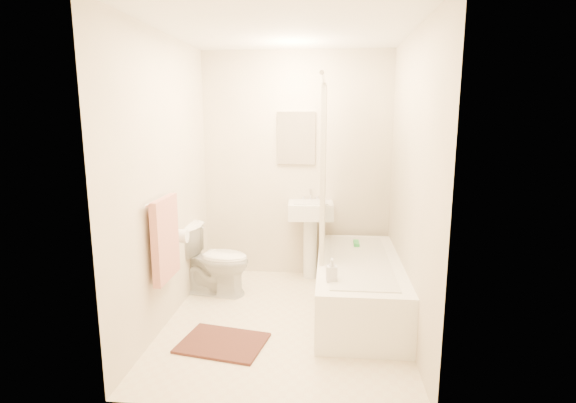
# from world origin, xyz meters

# --- Properties ---
(floor) EXTENTS (2.40, 2.40, 0.00)m
(floor) POSITION_xyz_m (0.00, 0.00, 0.00)
(floor) COLOR beige
(floor) RESTS_ON ground
(ceiling) EXTENTS (2.40, 2.40, 0.00)m
(ceiling) POSITION_xyz_m (0.00, 0.00, 2.40)
(ceiling) COLOR white
(ceiling) RESTS_ON ground
(wall_back) EXTENTS (2.00, 0.02, 2.40)m
(wall_back) POSITION_xyz_m (0.00, 1.20, 1.20)
(wall_back) COLOR beige
(wall_back) RESTS_ON ground
(wall_left) EXTENTS (0.02, 2.40, 2.40)m
(wall_left) POSITION_xyz_m (-1.00, 0.00, 1.20)
(wall_left) COLOR beige
(wall_left) RESTS_ON ground
(wall_right) EXTENTS (0.02, 2.40, 2.40)m
(wall_right) POSITION_xyz_m (1.00, 0.00, 1.20)
(wall_right) COLOR beige
(wall_right) RESTS_ON ground
(mirror) EXTENTS (0.40, 0.03, 0.55)m
(mirror) POSITION_xyz_m (0.00, 1.18, 1.50)
(mirror) COLOR white
(mirror) RESTS_ON wall_back
(curtain_rod) EXTENTS (0.03, 1.70, 0.03)m
(curtain_rod) POSITION_xyz_m (0.30, 0.10, 2.00)
(curtain_rod) COLOR silver
(curtain_rod) RESTS_ON wall_back
(shower_curtain) EXTENTS (0.04, 0.80, 1.55)m
(shower_curtain) POSITION_xyz_m (0.30, 0.50, 1.22)
(shower_curtain) COLOR silver
(shower_curtain) RESTS_ON curtain_rod
(towel_bar) EXTENTS (0.02, 0.60, 0.02)m
(towel_bar) POSITION_xyz_m (-0.96, -0.25, 1.10)
(towel_bar) COLOR silver
(towel_bar) RESTS_ON wall_left
(towel) EXTENTS (0.06, 0.45, 0.66)m
(towel) POSITION_xyz_m (-0.93, -0.25, 0.78)
(towel) COLOR #CC7266
(towel) RESTS_ON towel_bar
(toilet_paper) EXTENTS (0.11, 0.12, 0.12)m
(toilet_paper) POSITION_xyz_m (-0.93, 0.12, 0.70)
(toilet_paper) COLOR white
(toilet_paper) RESTS_ON wall_left
(toilet) EXTENTS (0.75, 0.49, 0.68)m
(toilet) POSITION_xyz_m (-0.75, 0.55, 0.34)
(toilet) COLOR white
(toilet) RESTS_ON floor
(sink) EXTENTS (0.49, 0.40, 0.91)m
(sink) POSITION_xyz_m (0.16, 1.06, 0.46)
(sink) COLOR white
(sink) RESTS_ON floor
(bathtub) EXTENTS (0.73, 1.67, 0.47)m
(bathtub) POSITION_xyz_m (0.63, 0.28, 0.24)
(bathtub) COLOR white
(bathtub) RESTS_ON floor
(bath_mat) EXTENTS (0.71, 0.58, 0.02)m
(bath_mat) POSITION_xyz_m (-0.44, -0.44, 0.01)
(bath_mat) COLOR #50251B
(bath_mat) RESTS_ON floor
(soap_bottle) EXTENTS (0.09, 0.09, 0.18)m
(soap_bottle) POSITION_xyz_m (0.39, -0.24, 0.56)
(soap_bottle) COLOR silver
(soap_bottle) RESTS_ON bathtub
(scrub_brush) EXTENTS (0.05, 0.18, 0.04)m
(scrub_brush) POSITION_xyz_m (0.63, 0.74, 0.49)
(scrub_brush) COLOR green
(scrub_brush) RESTS_ON bathtub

